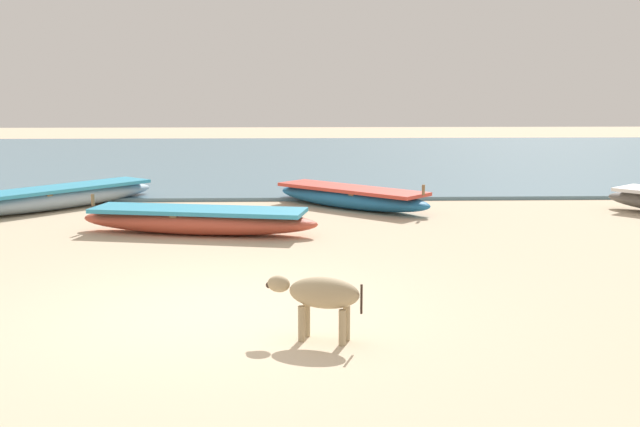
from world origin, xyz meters
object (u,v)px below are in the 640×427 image
(fishing_boat_0, at_px, (351,197))
(calf_near_dun, at_px, (321,295))
(fishing_boat_1, at_px, (56,197))
(fishing_boat_4, at_px, (198,220))

(fishing_boat_0, bearing_deg, calf_near_dun, -53.71)
(fishing_boat_0, distance_m, fishing_boat_1, 6.06)
(fishing_boat_0, bearing_deg, fishing_boat_4, -93.52)
(fishing_boat_1, bearing_deg, fishing_boat_0, 130.12)
(calf_near_dun, bearing_deg, fishing_boat_4, -52.17)
(fishing_boat_0, xyz_separation_m, fishing_boat_4, (-2.81, -2.69, 0.00))
(fishing_boat_1, xyz_separation_m, calf_near_dun, (5.11, -8.38, 0.21))
(fishing_boat_1, bearing_deg, fishing_boat_4, 90.43)
(fishing_boat_0, xyz_separation_m, calf_near_dun, (-0.94, -8.27, 0.22))
(fishing_boat_0, height_order, calf_near_dun, calf_near_dun)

